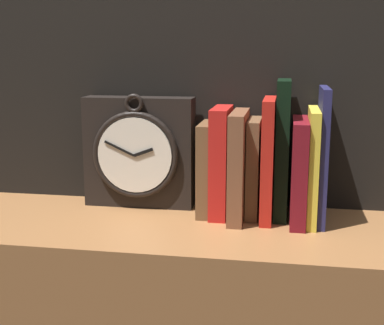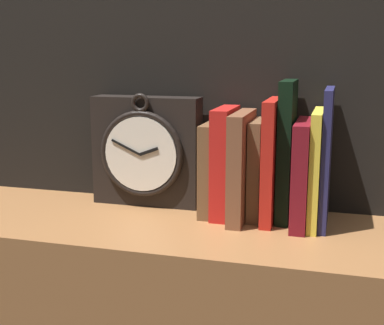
% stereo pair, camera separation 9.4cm
% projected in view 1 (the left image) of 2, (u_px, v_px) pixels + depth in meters
% --- Properties ---
extents(clock, '(0.22, 0.07, 0.23)m').
position_uv_depth(clock, '(139.00, 152.00, 1.07)').
color(clock, black).
rests_on(clock, bookshelf).
extents(book_slot0_brown, '(0.02, 0.11, 0.18)m').
position_uv_depth(book_slot0_brown, '(207.00, 168.00, 1.02)').
color(book_slot0_brown, brown).
rests_on(book_slot0_brown, bookshelf).
extents(book_slot1_red, '(0.03, 0.12, 0.21)m').
position_uv_depth(book_slot1_red, '(221.00, 162.00, 1.01)').
color(book_slot1_red, red).
rests_on(book_slot1_red, bookshelf).
extents(book_slot2_brown, '(0.03, 0.15, 0.20)m').
position_uv_depth(book_slot2_brown, '(239.00, 165.00, 0.99)').
color(book_slot2_brown, brown).
rests_on(book_slot2_brown, bookshelf).
extents(book_slot3_brown, '(0.02, 0.11, 0.18)m').
position_uv_depth(book_slot3_brown, '(254.00, 168.00, 1.01)').
color(book_slot3_brown, brown).
rests_on(book_slot3_brown, bookshelf).
extents(book_slot4_red, '(0.02, 0.14, 0.22)m').
position_uv_depth(book_slot4_red, '(268.00, 159.00, 0.99)').
color(book_slot4_red, '#B41E16').
rests_on(book_slot4_red, bookshelf).
extents(book_slot5_black, '(0.02, 0.11, 0.26)m').
position_uv_depth(book_slot5_black, '(282.00, 149.00, 0.99)').
color(book_slot5_black, black).
rests_on(book_slot5_black, bookshelf).
extents(book_slot6_maroon, '(0.03, 0.15, 0.19)m').
position_uv_depth(book_slot6_maroon, '(299.00, 171.00, 0.97)').
color(book_slot6_maroon, maroon).
rests_on(book_slot6_maroon, bookshelf).
extents(book_slot7_yellow, '(0.02, 0.14, 0.21)m').
position_uv_depth(book_slot7_yellow, '(312.00, 166.00, 0.97)').
color(book_slot7_yellow, yellow).
rests_on(book_slot7_yellow, bookshelf).
extents(book_slot8_navy, '(0.01, 0.14, 0.24)m').
position_uv_depth(book_slot8_navy, '(322.00, 155.00, 0.97)').
color(book_slot8_navy, '#21214E').
rests_on(book_slot8_navy, bookshelf).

